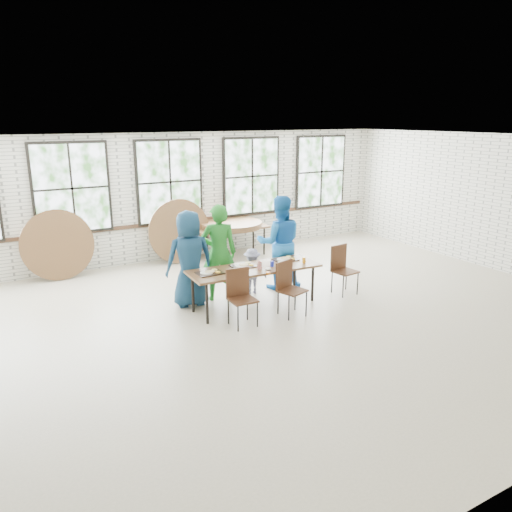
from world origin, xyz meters
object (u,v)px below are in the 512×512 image
at_px(dining_table, 254,270).
at_px(chair_near_right, 288,284).
at_px(chair_near_left, 240,292).
at_px(storage_table, 231,229).

distance_m(dining_table, chair_near_right, 0.70).
relative_size(dining_table, chair_near_left, 2.57).
bearing_deg(dining_table, chair_near_left, -133.48).
distance_m(chair_near_left, chair_near_right, 0.92).
xyz_separation_m(dining_table, storage_table, (1.19, 3.22, -0.00)).
distance_m(dining_table, chair_near_left, 0.84).
relative_size(chair_near_right, storage_table, 0.52).
distance_m(chair_near_right, storage_table, 3.93).
relative_size(dining_table, chair_near_right, 2.57).
distance_m(chair_near_left, storage_table, 4.19).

